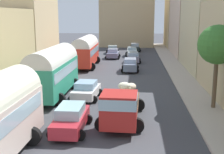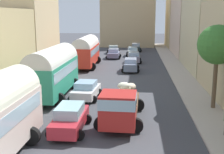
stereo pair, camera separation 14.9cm
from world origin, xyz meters
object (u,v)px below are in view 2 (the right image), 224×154
at_px(car_0, 131,65).
at_px(car_1, 134,57).
at_px(car_3, 136,47).
at_px(car_6, 114,54).
at_px(parked_bus_2, 86,50).
at_px(car_2, 133,52).
at_px(parked_bus_1, 53,69).
at_px(car_4, 70,118).
at_px(car_5, 86,90).
at_px(car_7, 113,49).
at_px(cargo_truck_0, 121,105).

height_order(car_0, car_1, car_0).
relative_size(car_3, car_6, 1.08).
bearing_deg(parked_bus_2, car_2, 61.08).
xyz_separation_m(parked_bus_2, car_3, (6.48, 17.84, -1.46)).
distance_m(parked_bus_1, car_4, 8.38).
distance_m(car_0, car_6, 11.29).
xyz_separation_m(car_2, car_6, (-2.98, -2.81, -0.01)).
bearing_deg(car_4, car_2, 84.70).
bearing_deg(car_1, car_4, -97.33).
xyz_separation_m(car_1, car_5, (-3.65, -19.40, -0.04)).
xyz_separation_m(car_0, car_7, (-3.55, 17.09, -0.08)).
bearing_deg(car_0, parked_bus_2, 154.92).
bearing_deg(car_7, car_5, -89.64).
relative_size(cargo_truck_0, car_2, 1.72).
bearing_deg(car_7, car_4, -89.31).
relative_size(parked_bus_2, car_1, 2.41).
xyz_separation_m(parked_bus_2, car_1, (6.31, 3.96, -1.45)).
distance_m(car_0, car_7, 17.45).
xyz_separation_m(parked_bus_2, cargo_truck_0, (5.86, -20.99, -0.95)).
bearing_deg(cargo_truck_0, parked_bus_1, 134.66).
height_order(cargo_truck_0, car_3, cargo_truck_0).
bearing_deg(car_2, car_5, -97.24).
distance_m(car_2, car_6, 4.10).
distance_m(parked_bus_2, car_1, 7.59).
bearing_deg(car_7, car_2, -43.89).
bearing_deg(car_0, parked_bus_1, -117.63).
height_order(cargo_truck_0, car_1, cargo_truck_0).
height_order(car_1, car_6, car_6).
bearing_deg(car_2, car_4, -95.30).
relative_size(parked_bus_2, car_6, 2.49).
relative_size(car_0, car_1, 1.06).
distance_m(cargo_truck_0, car_7, 35.43).
height_order(cargo_truck_0, car_0, cargo_truck_0).
relative_size(parked_bus_2, car_2, 2.30).
distance_m(car_3, car_5, 33.50).
height_order(car_4, car_7, car_4).
relative_size(car_0, car_6, 1.10).
bearing_deg(parked_bus_1, car_5, -12.23).
relative_size(parked_bus_1, car_5, 2.28).
bearing_deg(car_7, parked_bus_2, -99.85).
bearing_deg(car_2, car_0, -89.94).
bearing_deg(car_3, car_1, -90.69).
height_order(parked_bus_1, car_6, parked_bus_1).
bearing_deg(cargo_truck_0, car_3, 89.08).
bearing_deg(car_3, car_6, -109.48).
xyz_separation_m(car_4, car_5, (-0.26, 6.97, -0.05)).
relative_size(parked_bus_1, car_1, 2.25).
xyz_separation_m(parked_bus_1, car_0, (6.28, 11.99, -1.51)).
bearing_deg(car_1, parked_bus_2, -147.91).
distance_m(car_6, car_7, 6.23).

